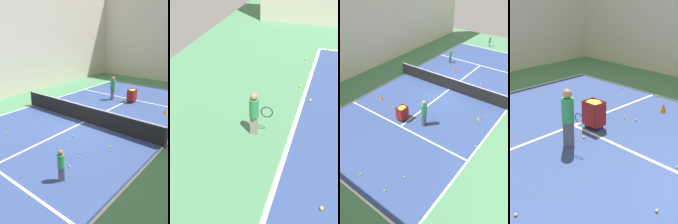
# 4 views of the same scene
# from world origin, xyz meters

# --- Properties ---
(ground_plane) EXTENTS (30.81, 30.81, 0.00)m
(ground_plane) POSITION_xyz_m (0.00, 0.00, 0.00)
(ground_plane) COLOR #477F56
(court_playing_area) EXTENTS (9.18, 20.53, 0.00)m
(court_playing_area) POSITION_xyz_m (0.00, 0.00, 0.00)
(court_playing_area) COLOR navy
(court_playing_area) RESTS_ON ground
(line_baseline_far) EXTENTS (9.18, 0.10, 0.00)m
(line_baseline_far) POSITION_xyz_m (0.00, 10.27, 0.01)
(line_baseline_far) COLOR white
(line_baseline_far) RESTS_ON ground
(line_sideline_left) EXTENTS (0.10, 20.53, 0.00)m
(line_sideline_left) POSITION_xyz_m (-4.59, 0.00, 0.01)
(line_sideline_left) COLOR white
(line_sideline_left) RESTS_ON ground
(line_sideline_right) EXTENTS (0.10, 20.53, 0.00)m
(line_sideline_right) POSITION_xyz_m (4.59, 0.00, 0.01)
(line_sideline_right) COLOR white
(line_sideline_right) RESTS_ON ground
(line_service_far) EXTENTS (9.18, 0.10, 0.00)m
(line_service_far) POSITION_xyz_m (0.00, 5.65, 0.01)
(line_service_far) COLOR white
(line_service_far) RESTS_ON ground
(line_centre_service) EXTENTS (0.10, 11.29, 0.00)m
(line_centre_service) POSITION_xyz_m (0.00, 0.00, 0.01)
(line_centre_service) COLOR white
(line_centre_service) RESTS_ON ground
(hall_enclosure_left) EXTENTS (0.15, 27.11, 8.94)m
(hall_enclosure_left) POSITION_xyz_m (-7.80, 0.00, 4.47)
(hall_enclosure_left) COLOR beige
(hall_enclosure_left) RESTS_ON ground
(tennis_net) EXTENTS (9.48, 0.10, 1.01)m
(tennis_net) POSITION_xyz_m (0.00, 0.00, 0.52)
(tennis_net) COLOR #2D2D33
(tennis_net) RESTS_ON ground
(coach_at_net) EXTENTS (0.41, 0.69, 1.76)m
(coach_at_net) POSITION_xyz_m (-1.05, 4.64, 1.01)
(coach_at_net) COLOR #4C4C56
(coach_at_net) RESTS_ON ground
(child_midcourt) EXTENTS (0.34, 0.34, 1.23)m
(child_midcourt) POSITION_xyz_m (2.69, -4.53, 0.71)
(child_midcourt) COLOR #4C4C56
(child_midcourt) RESTS_ON ground
(ball_cart) EXTENTS (0.50, 0.62, 0.96)m
(ball_cart) POSITION_xyz_m (0.36, 5.03, 0.67)
(ball_cart) COLOR maroon
(ball_cart) RESTS_ON ground
(training_cone_0) EXTENTS (0.25, 0.25, 0.33)m
(training_cone_0) POSITION_xyz_m (3.16, 4.21, 0.17)
(training_cone_0) COLOR orange
(training_cone_0) RESTS_ON ground
(training_cone_1) EXTENTS (0.23, 0.23, 0.25)m
(training_cone_1) POSITION_xyz_m (-3.53, 2.15, 0.13)
(training_cone_1) COLOR orange
(training_cone_1) RESTS_ON ground
(training_cone_2) EXTENTS (0.20, 0.20, 0.33)m
(training_cone_2) POSITION_xyz_m (1.49, -3.30, 0.17)
(training_cone_2) COLOR orange
(training_cone_2) RESTS_ON ground
(tennis_ball_1) EXTENTS (0.07, 0.07, 0.07)m
(tennis_ball_1) POSITION_xyz_m (-3.81, 1.43, 0.04)
(tennis_ball_1) COLOR yellow
(tennis_ball_1) RESTS_ON ground
(tennis_ball_4) EXTENTS (0.07, 0.07, 0.07)m
(tennis_ball_4) POSITION_xyz_m (-2.66, 8.33, 0.04)
(tennis_ball_4) COLOR yellow
(tennis_ball_4) RESTS_ON ground
(tennis_ball_6) EXTENTS (0.07, 0.07, 0.07)m
(tennis_ball_6) POSITION_xyz_m (3.73, 1.09, 0.04)
(tennis_ball_6) COLOR yellow
(tennis_ball_6) RESTS_ON ground
(tennis_ball_7) EXTENTS (0.07, 0.07, 0.07)m
(tennis_ball_7) POSITION_xyz_m (3.87, 0.43, 0.04)
(tennis_ball_7) COLOR yellow
(tennis_ball_7) RESTS_ON ground
(tennis_ball_9) EXTENTS (0.07, 0.07, 0.07)m
(tennis_ball_9) POSITION_xyz_m (-1.61, 1.15, 0.04)
(tennis_ball_9) COLOR yellow
(tennis_ball_9) RESTS_ON ground
(tennis_ball_11) EXTENTS (0.07, 0.07, 0.07)m
(tennis_ball_11) POSITION_xyz_m (2.73, -1.48, 0.04)
(tennis_ball_11) COLOR yellow
(tennis_ball_11) RESTS_ON ground
(tennis_ball_13) EXTENTS (0.07, 0.07, 0.07)m
(tennis_ball_13) POSITION_xyz_m (-0.88, 9.48, 0.04)
(tennis_ball_13) COLOR yellow
(tennis_ball_13) RESTS_ON ground
(tennis_ball_14) EXTENTS (0.07, 0.07, 0.07)m
(tennis_ball_14) POSITION_xyz_m (-4.46, 4.46, 0.04)
(tennis_ball_14) COLOR yellow
(tennis_ball_14) RESTS_ON ground
(tennis_ball_15) EXTENTS (0.07, 0.07, 0.07)m
(tennis_ball_15) POSITION_xyz_m (2.61, 1.84, 0.04)
(tennis_ball_15) COLOR yellow
(tennis_ball_15) RESTS_ON ground
(tennis_ball_16) EXTENTS (0.07, 0.07, 0.07)m
(tennis_ball_16) POSITION_xyz_m (0.18, 1.75, 0.04)
(tennis_ball_16) COLOR yellow
(tennis_ball_16) RESTS_ON ground
(tennis_ball_17) EXTENTS (0.07, 0.07, 0.07)m
(tennis_ball_17) POSITION_xyz_m (0.73, -1.76, 0.04)
(tennis_ball_17) COLOR yellow
(tennis_ball_17) RESTS_ON ground
(tennis_ball_18) EXTENTS (0.07, 0.07, 0.07)m
(tennis_ball_18) POSITION_xyz_m (-2.46, 9.44, 0.04)
(tennis_ball_18) COLOR yellow
(tennis_ball_18) RESTS_ON ground
(tennis_ball_19) EXTENTS (0.07, 0.07, 0.07)m
(tennis_ball_19) POSITION_xyz_m (-3.77, 3.10, 0.04)
(tennis_ball_19) COLOR yellow
(tennis_ball_19) RESTS_ON ground
(tennis_ball_21) EXTENTS (0.07, 0.07, 0.07)m
(tennis_ball_21) POSITION_xyz_m (-0.45, 0.43, 0.04)
(tennis_ball_21) COLOR yellow
(tennis_ball_21) RESTS_ON ground
(tennis_ball_22) EXTENTS (0.07, 0.07, 0.07)m
(tennis_ball_22) POSITION_xyz_m (0.74, -2.20, 0.04)
(tennis_ball_22) COLOR yellow
(tennis_ball_22) RESTS_ON ground
(tennis_ball_23) EXTENTS (0.07, 0.07, 0.07)m
(tennis_ball_23) POSITION_xyz_m (1.67, 4.82, 0.04)
(tennis_ball_23) COLOR yellow
(tennis_ball_23) RESTS_ON ground
(tennis_ball_24) EXTENTS (0.07, 0.07, 0.07)m
(tennis_ball_24) POSITION_xyz_m (-0.40, 4.70, 0.04)
(tennis_ball_24) COLOR yellow
(tennis_ball_24) RESTS_ON ground
(tennis_ball_25) EXTENTS (0.07, 0.07, 0.07)m
(tennis_ball_25) POSITION_xyz_m (1.81, 4.40, 0.04)
(tennis_ball_25) COLOR yellow
(tennis_ball_25) RESTS_ON ground
(tennis_ball_29) EXTENTS (0.07, 0.07, 0.07)m
(tennis_ball_29) POSITION_xyz_m (2.01, -2.75, 0.04)
(tennis_ball_29) COLOR yellow
(tennis_ball_29) RESTS_ON ground
(tennis_ball_30) EXTENTS (0.07, 0.07, 0.07)m
(tennis_ball_30) POSITION_xyz_m (-1.62, -2.23, 0.04)
(tennis_ball_30) COLOR yellow
(tennis_ball_30) RESTS_ON ground
(tennis_ball_31) EXTENTS (0.07, 0.07, 0.07)m
(tennis_ball_31) POSITION_xyz_m (-3.84, 0.39, 0.04)
(tennis_ball_31) COLOR yellow
(tennis_ball_31) RESTS_ON ground
(tennis_ball_33) EXTENTS (0.07, 0.07, 0.07)m
(tennis_ball_33) POSITION_xyz_m (2.34, -3.75, 0.04)
(tennis_ball_33) COLOR yellow
(tennis_ball_33) RESTS_ON ground
(tennis_ball_34) EXTENTS (0.07, 0.07, 0.07)m
(tennis_ball_34) POSITION_xyz_m (-2.08, -3.67, 0.04)
(tennis_ball_34) COLOR yellow
(tennis_ball_34) RESTS_ON ground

